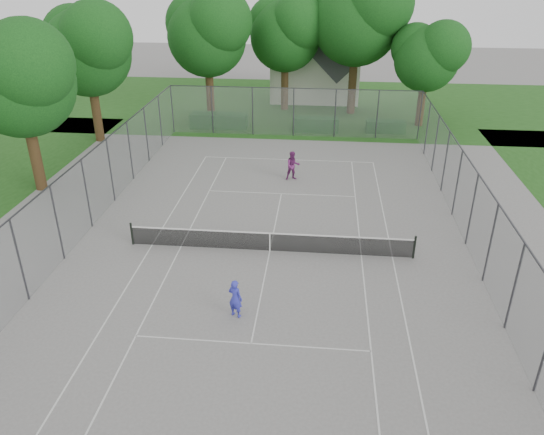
# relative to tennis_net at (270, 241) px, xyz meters

# --- Properties ---
(ground) EXTENTS (120.00, 120.00, 0.00)m
(ground) POSITION_rel_tennis_net_xyz_m (0.00, 0.00, -0.51)
(ground) COLOR slate
(ground) RESTS_ON ground
(grass_far) EXTENTS (60.00, 20.00, 0.00)m
(grass_far) POSITION_rel_tennis_net_xyz_m (0.00, 26.00, -0.51)
(grass_far) COLOR #1D4C15
(grass_far) RESTS_ON ground
(court_markings) EXTENTS (11.03, 23.83, 0.01)m
(court_markings) POSITION_rel_tennis_net_xyz_m (0.00, 0.00, -0.50)
(court_markings) COLOR silver
(court_markings) RESTS_ON ground
(tennis_net) EXTENTS (12.87, 0.10, 1.10)m
(tennis_net) POSITION_rel_tennis_net_xyz_m (0.00, 0.00, 0.00)
(tennis_net) COLOR black
(tennis_net) RESTS_ON ground
(perimeter_fence) EXTENTS (18.08, 34.08, 3.52)m
(perimeter_fence) POSITION_rel_tennis_net_xyz_m (0.00, 0.00, 1.30)
(perimeter_fence) COLOR #38383D
(perimeter_fence) RESTS_ON ground
(tree_far_left) EXTENTS (6.94, 6.34, 9.98)m
(tree_far_left) POSITION_rel_tennis_net_xyz_m (-6.86, 20.87, 6.35)
(tree_far_left) COLOR #3A2715
(tree_far_left) RESTS_ON ground
(tree_far_midleft) EXTENTS (6.59, 6.02, 9.48)m
(tree_far_midleft) POSITION_rel_tennis_net_xyz_m (-1.13, 24.28, 6.00)
(tree_far_midleft) COLOR #3A2715
(tree_far_midleft) RESTS_ON ground
(tree_far_midright) EXTENTS (8.01, 7.32, 11.52)m
(tree_far_midright) POSITION_rel_tennis_net_xyz_m (4.53, 23.57, 7.41)
(tree_far_midright) COLOR #3A2715
(tree_far_midright) RESTS_ON ground
(tree_far_right) EXTENTS (5.52, 5.04, 7.93)m
(tree_far_right) POSITION_rel_tennis_net_xyz_m (9.68, 20.53, 4.93)
(tree_far_right) COLOR #3A2715
(tree_far_right) RESTS_ON ground
(tree_side_back) EXTENTS (6.68, 6.10, 9.60)m
(tree_side_back) POSITION_rel_tennis_net_xyz_m (-13.69, 14.51, 6.08)
(tree_side_back) COLOR #3A2715
(tree_side_back) RESTS_ON ground
(tree_side_front) EXTENTS (6.56, 5.99, 9.43)m
(tree_side_front) POSITION_rel_tennis_net_xyz_m (-13.66, 5.72, 5.97)
(tree_side_front) COLOR #3A2715
(tree_side_front) RESTS_ON ground
(hedge_left) EXTENTS (4.35, 1.30, 1.09)m
(hedge_left) POSITION_rel_tennis_net_xyz_m (-5.82, 18.50, 0.03)
(hedge_left) COLOR #164718
(hedge_left) RESTS_ON ground
(hedge_mid) EXTENTS (3.41, 0.97, 1.07)m
(hedge_mid) POSITION_rel_tennis_net_xyz_m (1.62, 18.21, 0.03)
(hedge_mid) COLOR #164718
(hedge_mid) RESTS_ON ground
(hedge_right) EXTENTS (2.90, 1.06, 0.87)m
(hedge_right) POSITION_rel_tennis_net_xyz_m (6.85, 18.56, -0.08)
(hedge_right) COLOR #164718
(hedge_right) RESTS_ON ground
(house) EXTENTS (7.75, 6.01, 9.65)m
(house) POSITION_rel_tennis_net_xyz_m (1.26, 28.65, 3.37)
(house) COLOR silver
(house) RESTS_ON ground
(girl_player) EXTENTS (0.67, 0.57, 1.55)m
(girl_player) POSITION_rel_tennis_net_xyz_m (-0.78, -4.88, 0.26)
(girl_player) COLOR #3335C1
(girl_player) RESTS_ON ground
(woman_player) EXTENTS (1.00, 0.88, 1.73)m
(woman_player) POSITION_rel_tennis_net_xyz_m (0.49, 8.58, 0.36)
(woman_player) COLOR #732668
(woman_player) RESTS_ON ground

